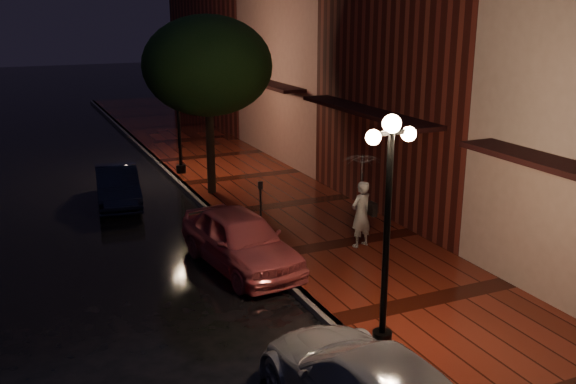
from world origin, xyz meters
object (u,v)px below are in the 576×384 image
streetlamp_far (178,108)px  street_tree (208,69)px  streetlamp_near (387,221)px  navy_car (118,186)px  pink_car (241,240)px  parking_meter (261,199)px  woman_with_umbrella (362,186)px

streetlamp_far → street_tree: bearing=-85.1°
streetlamp_near → streetlamp_far: bearing=90.0°
navy_car → streetlamp_far: bearing=49.4°
streetlamp_near → pink_car: 5.34m
streetlamp_far → navy_car: streetlamp_far is taller
pink_car → streetlamp_near: bearing=-86.3°
street_tree → parking_meter: (0.27, -3.71, -3.32)m
woman_with_umbrella → streetlamp_near: bearing=49.2°
streetlamp_far → parking_meter: 6.95m
woman_with_umbrella → street_tree: bearing=-87.4°
navy_car → pink_car: bearing=-67.9°
streetlamp_near → woman_with_umbrella: (2.25, 4.62, -0.83)m
street_tree → pink_car: street_tree is taller
pink_car → woman_with_umbrella: 3.39m
streetlamp_near → woman_with_umbrella: 5.21m
street_tree → pink_car: size_ratio=1.39×
streetlamp_near → woman_with_umbrella: bearing=64.0°
pink_car → streetlamp_far: bearing=76.8°
street_tree → woman_with_umbrella: (1.99, -6.37, -2.48)m
streetlamp_near → woman_with_umbrella: size_ratio=1.76×
streetlamp_far → pink_car: bearing=-96.0°
streetlamp_near → streetlamp_far: same height
streetlamp_near → parking_meter: size_ratio=3.38×
pink_car → navy_car: (-1.82, 6.53, -0.10)m
street_tree → navy_car: (-3.02, 0.45, -3.63)m
pink_car → navy_car: bearing=98.3°
streetlamp_near → street_tree: street_tree is taller
street_tree → woman_with_umbrella: street_tree is taller
woman_with_umbrella → parking_meter: (-1.73, 2.65, -0.85)m
street_tree → navy_car: street_tree is taller
parking_meter → streetlamp_near: bearing=-92.0°
navy_car → parking_meter: parking_meter is taller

